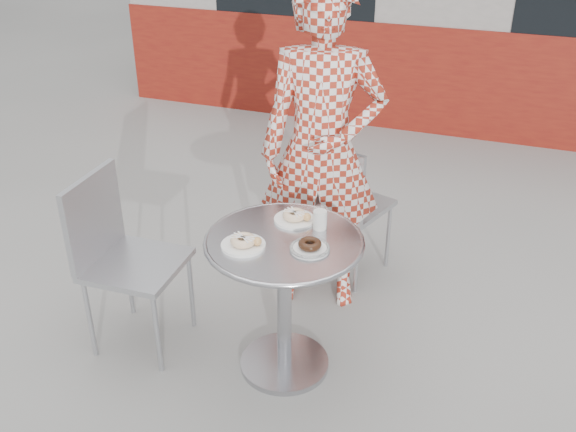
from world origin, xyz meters
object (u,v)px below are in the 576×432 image
(seated_person, at_px, (322,152))
(chair_far, at_px, (347,232))
(plate_far, at_px, (295,217))
(milk_cup, at_px, (320,219))
(chair_left, at_px, (138,295))
(plate_near, at_px, (244,243))
(bistro_table, at_px, (284,273))
(plate_checker, at_px, (310,247))

(seated_person, bearing_deg, chair_far, 60.45)
(plate_far, bearing_deg, seated_person, 92.79)
(seated_person, bearing_deg, milk_cup, -87.12)
(chair_far, relative_size, seated_person, 0.49)
(seated_person, xyz_separation_m, milk_cup, (0.16, -0.52, -0.11))
(chair_left, height_order, plate_near, chair_left)
(bistro_table, height_order, chair_far, chair_far)
(plate_far, bearing_deg, plate_checker, -56.34)
(seated_person, height_order, milk_cup, seated_person)
(chair_far, bearing_deg, bistro_table, 105.23)
(chair_far, height_order, plate_checker, chair_far)
(bistro_table, relative_size, milk_cup, 6.79)
(chair_left, distance_m, seated_person, 1.23)
(plate_far, height_order, plate_near, plate_near)
(bistro_table, bearing_deg, plate_far, 93.75)
(milk_cup, bearing_deg, seated_person, 106.91)
(chair_left, xyz_separation_m, seated_person, (0.75, 0.74, 0.62))
(bistro_table, bearing_deg, plate_checker, -17.95)
(bistro_table, xyz_separation_m, plate_checker, (0.14, -0.05, 0.20))
(chair_left, bearing_deg, seated_person, -47.69)
(bistro_table, height_order, milk_cup, milk_cup)
(bistro_table, distance_m, chair_left, 0.84)
(chair_left, xyz_separation_m, milk_cup, (0.91, 0.22, 0.51))
(bistro_table, bearing_deg, chair_left, -175.10)
(plate_far, bearing_deg, chair_far, 85.72)
(seated_person, distance_m, milk_cup, 0.56)
(chair_far, height_order, milk_cup, chair_far)
(chair_left, distance_m, plate_near, 0.81)
(bistro_table, distance_m, plate_far, 0.27)
(chair_far, bearing_deg, milk_cup, 113.23)
(bistro_table, relative_size, chair_left, 0.80)
(plate_checker, bearing_deg, chair_far, 95.16)
(seated_person, bearing_deg, plate_near, -111.93)
(plate_near, distance_m, milk_cup, 0.39)
(chair_far, relative_size, plate_near, 4.44)
(plate_far, bearing_deg, milk_cup, -12.12)
(plate_checker, bearing_deg, plate_near, -164.82)
(plate_near, bearing_deg, plate_far, 66.17)
(chair_far, bearing_deg, seated_person, 92.48)
(bistro_table, xyz_separation_m, milk_cup, (0.12, 0.15, 0.24))
(bistro_table, relative_size, chair_far, 0.84)
(plate_far, height_order, milk_cup, milk_cup)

